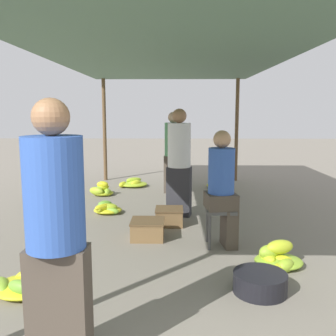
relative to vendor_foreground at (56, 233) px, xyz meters
The scene contains 17 objects.
canopy_post_back_left 6.37m from the vendor_foreground, 97.84° to the left, with size 0.08×0.08×2.28m, color brown.
canopy_post_back_right 6.65m from the vendor_foreground, 71.60° to the left, with size 0.08×0.08×2.28m, color brown.
canopy_tarp 3.45m from the vendor_foreground, 78.69° to the left, with size 3.37×6.87×0.04m, color #567A60.
vendor_foreground is the anchor object (origin of this frame).
stool 2.48m from the vendor_foreground, 59.49° to the left, with size 0.34×0.34×0.45m.
vendor_seated 2.45m from the vendor_foreground, 59.05° to the left, with size 0.38×0.38×1.35m.
basin_black 1.89m from the vendor_foreground, 33.58° to the left, with size 0.47×0.47×0.18m.
banana_pile_left_0 1.36m from the vendor_foreground, 121.18° to the left, with size 0.66×0.52×0.18m.
banana_pile_left_1 3.57m from the vendor_foreground, 95.56° to the left, with size 0.43×0.43×0.19m.
banana_pile_left_2 4.81m from the vendor_foreground, 97.80° to the left, with size 0.46×0.48×0.27m.
banana_pile_left_3 5.62m from the vendor_foreground, 91.65° to the left, with size 0.60×0.51×0.19m.
banana_pile_right_0 2.43m from the vendor_foreground, 41.00° to the left, with size 0.49×0.52×0.27m.
banana_pile_right_1 5.73m from the vendor_foreground, 73.22° to the left, with size 0.55×0.76×0.22m.
crate_near 3.07m from the vendor_foreground, 77.76° to the left, with size 0.38×0.38×0.23m.
crate_mid 2.48m from the vendor_foreground, 81.00° to the left, with size 0.41×0.41×0.23m.
shopper_walking_mid 5.03m from the vendor_foreground, 82.19° to the left, with size 0.36×0.36×1.55m.
shopper_walking_far 3.47m from the vendor_foreground, 77.12° to the left, with size 0.40×0.40×1.60m.
Camera 1 is at (0.08, -1.65, 1.56)m, focal length 40.00 mm.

